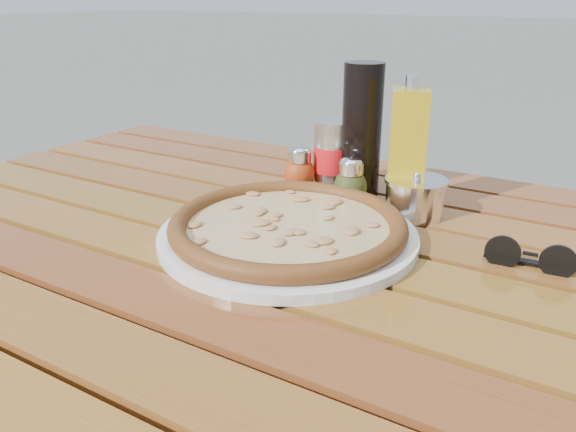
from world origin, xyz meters
The scene contains 10 objects.
table centered at (0.00, 0.00, 0.67)m, with size 1.40×0.90×0.75m.
plate centered at (0.01, 0.01, 0.76)m, with size 0.36×0.36×0.01m, color white.
pizza centered at (0.01, 0.01, 0.77)m, with size 0.42×0.42×0.03m.
pepper_shaker centered at (-0.08, 0.20, 0.79)m, with size 0.07×0.07×0.08m.
oregano_shaker centered at (0.02, 0.18, 0.79)m, with size 0.06×0.06×0.08m.
dark_bottle centered at (0.01, 0.24, 0.86)m, with size 0.07×0.07×0.22m, color black.
soda_can centered at (-0.04, 0.24, 0.81)m, with size 0.07×0.07×0.12m.
olive_oil_cruet centered at (0.10, 0.21, 0.85)m, with size 0.07×0.07×0.21m.
parmesan_tin centered at (0.13, 0.19, 0.78)m, with size 0.12×0.12×0.07m.
sunglasses centered at (0.31, 0.08, 0.77)m, with size 0.11×0.03×0.04m.
Camera 1 is at (0.37, -0.61, 1.07)m, focal length 35.00 mm.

